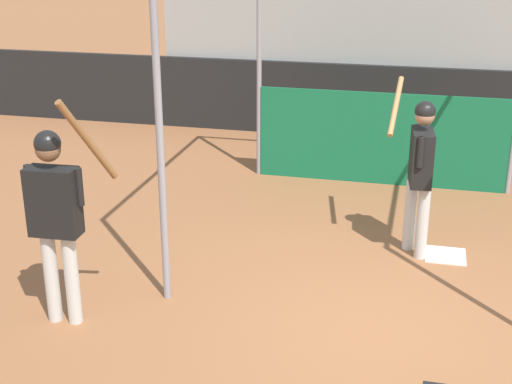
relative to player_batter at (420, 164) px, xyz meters
name	(u,v)px	position (x,y,z in m)	size (l,w,h in m)	color
ground_plane	(377,332)	(-0.25, -1.79, -1.05)	(60.00, 60.00, 0.00)	#935B38
outfield_wall	(410,104)	(-0.25, 4.56, -0.42)	(24.00, 0.12, 1.26)	black
bleacher_section	(417,40)	(-0.25, 6.22, 0.42)	(8.70, 3.20, 2.94)	#9E9E99
batting_cage	(380,101)	(-0.56, 1.50, 0.32)	(3.58, 3.96, 3.23)	gray
home_plate	(445,255)	(0.36, -0.01, -1.04)	(0.44, 0.44, 0.02)	white
player_batter	(420,164)	(0.00, 0.00, 0.00)	(0.51, 0.90, 1.87)	silver
player_waiting	(56,209)	(-3.07, -2.27, 0.06)	(0.79, 0.57, 2.16)	silver
baseball	(410,199)	(-0.09, 1.61, -1.01)	(0.07, 0.07, 0.07)	white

